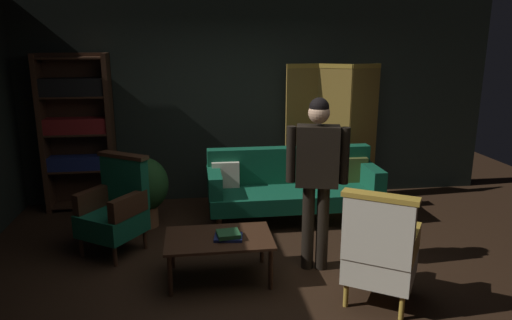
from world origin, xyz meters
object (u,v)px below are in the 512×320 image
at_px(standing_figure, 317,169).
at_px(book_navy_cloth, 228,237).
at_px(velvet_couch, 292,184).
at_px(potted_plant, 145,187).
at_px(book_green_cloth, 228,234).
at_px(armchair_gilt_accent, 380,251).
at_px(bookshelf, 78,129).
at_px(folding_screen, 332,131).
at_px(coffee_table, 219,242).
at_px(armchair_wing_left, 116,208).

bearing_deg(standing_figure, book_navy_cloth, -171.71).
bearing_deg(velvet_couch, potted_plant, -179.42).
bearing_deg(book_green_cloth, potted_plant, 121.21).
relative_size(armchair_gilt_accent, book_green_cloth, 5.03).
xyz_separation_m(velvet_couch, potted_plant, (-1.81, -0.02, 0.04)).
bearing_deg(bookshelf, folding_screen, -1.37).
xyz_separation_m(velvet_couch, book_green_cloth, (-0.92, -1.48, 0.01)).
xyz_separation_m(folding_screen, coffee_table, (-1.71, -2.09, -0.61)).
distance_m(armchair_gilt_accent, book_green_cloth, 1.36).
bearing_deg(armchair_wing_left, coffee_table, -35.80).
xyz_separation_m(bookshelf, armchair_wing_left, (0.65, -1.42, -0.60)).
xyz_separation_m(velvet_couch, coffee_table, (-1.01, -1.43, -0.08)).
distance_m(armchair_wing_left, standing_figure, 2.17).
xyz_separation_m(coffee_table, book_green_cloth, (0.09, -0.05, 0.09)).
relative_size(bookshelf, armchair_wing_left, 1.97).
height_order(velvet_couch, armchair_gilt_accent, armchair_gilt_accent).
xyz_separation_m(armchair_gilt_accent, armchair_wing_left, (-2.36, 1.39, 0.00)).
bearing_deg(folding_screen, velvet_couch, -136.52).
height_order(bookshelf, velvet_couch, bookshelf).
bearing_deg(potted_plant, folding_screen, 15.18).
bearing_deg(potted_plant, book_green_cloth, -58.79).
distance_m(folding_screen, standing_figure, 2.15).
height_order(bookshelf, armchair_gilt_accent, bookshelf).
relative_size(standing_figure, book_green_cloth, 8.23).
bearing_deg(standing_figure, bookshelf, 141.54).
distance_m(coffee_table, book_navy_cloth, 0.11).
bearing_deg(book_green_cloth, book_navy_cloth, 90.00).
bearing_deg(folding_screen, book_navy_cloth, -127.12).
xyz_separation_m(folding_screen, potted_plant, (-2.51, -0.68, -0.49)).
bearing_deg(bookshelf, book_green_cloth, -51.35).
relative_size(book_navy_cloth, book_green_cloth, 1.26).
xyz_separation_m(standing_figure, book_navy_cloth, (-0.86, -0.13, -0.59)).
bearing_deg(bookshelf, coffee_table, -52.14).
height_order(armchair_gilt_accent, book_navy_cloth, armchair_gilt_accent).
bearing_deg(armchair_gilt_accent, book_green_cloth, 154.60).
height_order(coffee_table, book_navy_cloth, book_navy_cloth).
bearing_deg(book_green_cloth, armchair_gilt_accent, -25.40).
bearing_deg(standing_figure, folding_screen, 69.38).
distance_m(folding_screen, armchair_wing_left, 3.10).
height_order(folding_screen, bookshelf, bookshelf).
relative_size(armchair_wing_left, book_green_cloth, 5.03).
distance_m(velvet_couch, potted_plant, 1.81).
xyz_separation_m(folding_screen, book_navy_cloth, (-1.62, -2.14, -0.55)).
xyz_separation_m(bookshelf, standing_figure, (2.64, -2.10, -0.06)).
relative_size(folding_screen, standing_figure, 1.12).
relative_size(potted_plant, book_green_cloth, 4.13).
bearing_deg(coffee_table, potted_plant, 119.46).
relative_size(folding_screen, bookshelf, 0.93).
xyz_separation_m(velvet_couch, armchair_gilt_accent, (0.31, -2.06, 0.04)).
distance_m(bookshelf, armchair_gilt_accent, 4.16).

